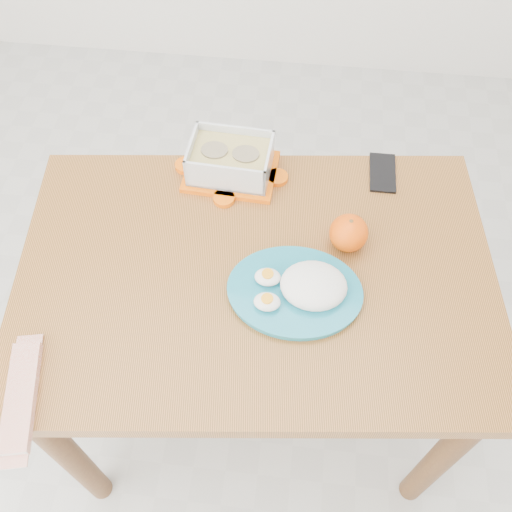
# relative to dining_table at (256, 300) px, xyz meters

# --- Properties ---
(ground) EXTENTS (3.50, 3.50, 0.00)m
(ground) POSITION_rel_dining_table_xyz_m (-0.16, -0.05, -0.63)
(ground) COLOR #B7B7B2
(ground) RESTS_ON ground
(dining_table) EXTENTS (1.10, 0.79, 0.75)m
(dining_table) POSITION_rel_dining_table_xyz_m (0.00, 0.00, 0.00)
(dining_table) COLOR #AC6630
(dining_table) RESTS_ON ground
(food_container) EXTENTS (0.22, 0.17, 0.09)m
(food_container) POSITION_rel_dining_table_xyz_m (-0.09, 0.27, 0.17)
(food_container) COLOR #F86207
(food_container) RESTS_ON dining_table
(orange_fruit) EXTENTS (0.08, 0.08, 0.08)m
(orange_fruit) POSITION_rel_dining_table_xyz_m (0.19, 0.09, 0.16)
(orange_fruit) COLOR #FF5105
(orange_fruit) RESTS_ON dining_table
(rice_plate) EXTENTS (0.28, 0.28, 0.07)m
(rice_plate) POSITION_rel_dining_table_xyz_m (0.10, -0.04, 0.14)
(rice_plate) COLOR teal
(rice_plate) RESTS_ON dining_table
(candy_bar) EXTENTS (0.10, 0.22, 0.02)m
(candy_bar) POSITION_rel_dining_table_xyz_m (-0.40, -0.33, 0.13)
(candy_bar) COLOR red
(candy_bar) RESTS_ON dining_table
(smartphone) EXTENTS (0.06, 0.12, 0.01)m
(smartphone) POSITION_rel_dining_table_xyz_m (0.27, 0.31, 0.12)
(smartphone) COLOR black
(smartphone) RESTS_ON dining_table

